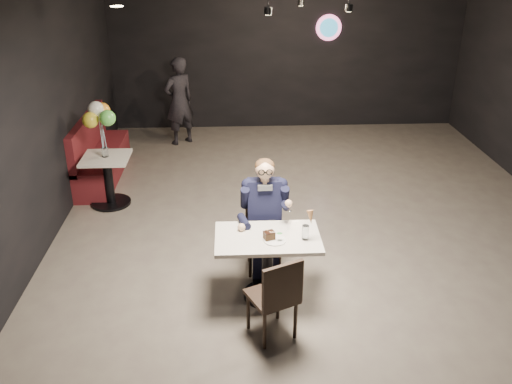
{
  "coord_description": "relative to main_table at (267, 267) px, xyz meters",
  "views": [
    {
      "loc": [
        -1.16,
        -6.39,
        3.56
      ],
      "look_at": [
        -0.89,
        -0.88,
        0.98
      ],
      "focal_mm": 38.0,
      "sensor_mm": 36.0,
      "label": 1
    }
  ],
  "objects": [
    {
      "name": "balloon_vase",
      "position": [
        -2.16,
        2.4,
        0.44
      ],
      "size": [
        0.09,
        0.09,
        0.14
      ],
      "primitive_type": "cylinder",
      "color": "silver",
      "rests_on": "side_table"
    },
    {
      "name": "main_table",
      "position": [
        0.0,
        0.0,
        0.0
      ],
      "size": [
        1.1,
        0.7,
        0.75
      ],
      "primitive_type": "cube",
      "color": "white",
      "rests_on": "floor"
    },
    {
      "name": "wafer_cone",
      "position": [
        0.43,
        -0.07,
        0.63
      ],
      "size": [
        0.09,
        0.09,
        0.14
      ],
      "primitive_type": "cone",
      "rotation": [
        0.0,
        0.0,
        0.26
      ],
      "color": "#B47C49",
      "rests_on": "sundae_glass"
    },
    {
      "name": "cake_slice",
      "position": [
        0.01,
        -0.07,
        0.42
      ],
      "size": [
        0.13,
        0.12,
        0.08
      ],
      "primitive_type": "cube",
      "rotation": [
        0.0,
        0.0,
        0.35
      ],
      "color": "black",
      "rests_on": "dessert_plate"
    },
    {
      "name": "chair_near",
      "position": [
        0.0,
        -0.62,
        0.09
      ],
      "size": [
        0.57,
        0.59,
        0.92
      ],
      "primitive_type": "cube",
      "rotation": [
        0.0,
        0.0,
        0.44
      ],
      "color": "black",
      "rests_on": "floor"
    },
    {
      "name": "passerby",
      "position": [
        -1.31,
        5.02,
        0.45
      ],
      "size": [
        0.72,
        0.67,
        1.64
      ],
      "primitive_type": "imported",
      "rotation": [
        0.0,
        0.0,
        3.78
      ],
      "color": "black",
      "rests_on": "floor"
    },
    {
      "name": "booth_bench",
      "position": [
        -2.46,
        3.4,
        0.14
      ],
      "size": [
        0.52,
        2.06,
        1.03
      ],
      "primitive_type": "cube",
      "color": "#4E101C",
      "rests_on": "floor"
    },
    {
      "name": "floor",
      "position": [
        0.79,
        1.48,
        -0.38
      ],
      "size": [
        9.0,
        9.0,
        0.0
      ],
      "primitive_type": "plane",
      "color": "slate",
      "rests_on": "ground"
    },
    {
      "name": "balloon_bunch",
      "position": [
        -2.16,
        2.4,
        0.86
      ],
      "size": [
        0.41,
        0.41,
        0.68
      ],
      "primitive_type": "cube",
      "color": "gold",
      "rests_on": "balloon_vase"
    },
    {
      "name": "side_table",
      "position": [
        -2.16,
        2.4,
        0.04
      ],
      "size": [
        0.66,
        0.66,
        0.82
      ],
      "primitive_type": "cube",
      "color": "white",
      "rests_on": "floor"
    },
    {
      "name": "wall_sign",
      "position": [
        1.59,
        5.95,
        1.62
      ],
      "size": [
        0.5,
        0.06,
        0.5
      ],
      "primitive_type": null,
      "color": "pink",
      "rests_on": "floor"
    },
    {
      "name": "sundae_glass",
      "position": [
        0.38,
        -0.08,
        0.45
      ],
      "size": [
        0.07,
        0.07,
        0.16
      ],
      "primitive_type": "cylinder",
      "color": "silver",
      "rests_on": "main_table"
    },
    {
      "name": "mint_leaf",
      "position": [
        0.11,
        -0.1,
        0.47
      ],
      "size": [
        0.06,
        0.04,
        0.01
      ],
      "primitive_type": "ellipsoid",
      "color": "#2A8233",
      "rests_on": "cake_slice"
    },
    {
      "name": "seated_man",
      "position": [
        0.0,
        0.55,
        0.34
      ],
      "size": [
        0.6,
        0.8,
        1.44
      ],
      "primitive_type": "cube",
      "color": "black",
      "rests_on": "floor"
    },
    {
      "name": "chair_far",
      "position": [
        0.0,
        0.55,
        0.09
      ],
      "size": [
        0.42,
        0.46,
        0.92
      ],
      "primitive_type": "cube",
      "color": "black",
      "rests_on": "floor"
    },
    {
      "name": "dessert_plate",
      "position": [
        0.07,
        -0.09,
        0.38
      ],
      "size": [
        0.23,
        0.23,
        0.01
      ],
      "primitive_type": "cylinder",
      "color": "white",
      "rests_on": "main_table"
    }
  ]
}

